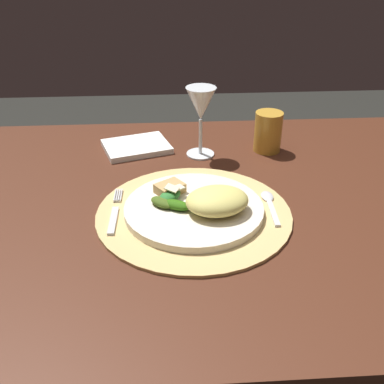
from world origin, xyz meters
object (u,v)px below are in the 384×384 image
dining_table (196,268)px  dinner_plate (194,209)px  wine_glass (201,107)px  spoon (269,202)px  fork (115,213)px  napkin (137,147)px  amber_tumbler (268,132)px

dining_table → dinner_plate: dinner_plate is taller
wine_glass → spoon: bearing=-64.5°
dinner_plate → fork: (-0.14, 0.00, -0.00)m
dinner_plate → wine_glass: 0.28m
dining_table → napkin: (-0.13, 0.25, 0.17)m
spoon → amber_tumbler: bearing=79.3°
dining_table → amber_tumbler: amber_tumbler is taller
dinner_plate → napkin: (-0.12, 0.30, -0.01)m
amber_tumbler → dining_table: bearing=-129.5°
fork → napkin: 0.30m
dinner_plate → napkin: 0.32m
dinner_plate → spoon: 0.15m
napkin → amber_tumbler: size_ratio=1.59×
dining_table → fork: bearing=-162.8°
dinner_plate → napkin: bearing=111.3°
dinner_plate → wine_glass: bearing=82.7°
dining_table → spoon: size_ratio=11.79×
wine_glass → amber_tumbler: 0.18m
dining_table → spoon: spoon is taller
dining_table → fork: size_ratio=9.39×
dining_table → wine_glass: bearing=83.4°
napkin → wine_glass: 0.19m
fork → wine_glass: 0.33m
napkin → dining_table: bearing=-63.1°
napkin → amber_tumbler: amber_tumbler is taller
spoon → wine_glass: (-0.11, 0.24, 0.11)m
dining_table → amber_tumbler: bearing=50.5°
fork → napkin: (0.03, 0.30, -0.00)m
wine_glass → dinner_plate: bearing=-97.3°
fork → amber_tumbler: size_ratio=1.65×
dining_table → wine_glass: wine_glass is taller
spoon → napkin: bearing=133.4°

